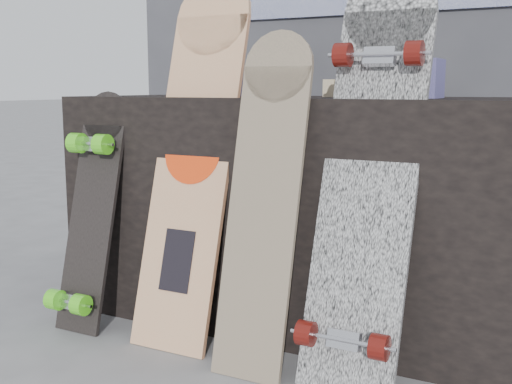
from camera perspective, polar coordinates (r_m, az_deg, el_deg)
The scene contains 10 objects.
ground at distance 1.99m, azimuth -2.65°, elevation -15.55°, with size 60.00×60.00×0.00m, color slate.
vendor_table at distance 2.29m, azimuth 3.59°, elevation -1.64°, with size 1.60×0.60×0.80m, color black.
booth at distance 3.05m, azimuth 10.44°, elevation 14.21°, with size 2.40×0.22×2.20m.
merch_box_purple at distance 2.38m, azimuth -3.77°, elevation 9.68°, with size 0.18×0.12×0.10m, color #403C7C.
merch_box_small at distance 2.09m, azimuth 14.18°, elevation 9.74°, with size 0.14×0.14×0.12m, color #403C7C.
merch_box_flat at distance 2.25m, azimuth 9.07°, elevation 9.10°, with size 0.22×0.10×0.06m, color #D1B78C.
longboard_geisha at distance 2.12m, azimuth -5.46°, elevation 3.95°, with size 0.28×0.37×1.21m.
longboard_celtic at distance 1.88m, azimuth 0.81°, elevation 0.09°, with size 0.22×0.26×1.00m.
longboard_cascadia at distance 1.85m, azimuth 10.11°, elevation 2.49°, with size 0.28×0.44×1.19m.
skateboard_dark at distance 2.29m, azimuth -14.58°, elevation -1.45°, with size 0.18×0.29×0.82m.
Camera 1 is at (0.91, -1.55, 0.84)m, focal length 45.00 mm.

